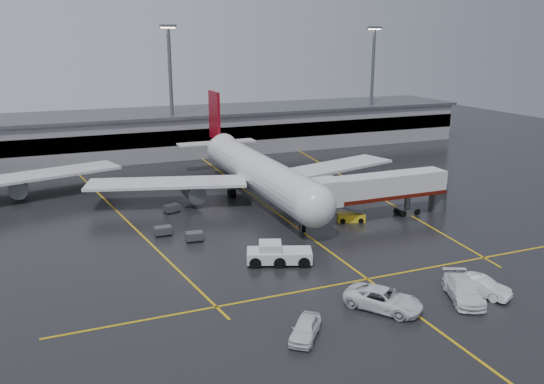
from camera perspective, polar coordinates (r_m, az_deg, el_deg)
name	(u,v)px	position (r m, az deg, el deg)	size (l,w,h in m)	color
ground	(280,216)	(74.19, 0.85, -2.44)	(220.00, 220.00, 0.00)	black
apron_line_centre	(280,215)	(74.19, 0.85, -2.43)	(0.25, 90.00, 0.02)	gold
apron_line_stop	(367,279)	(55.96, 9.81, -8.83)	(60.00, 0.25, 0.02)	gold
apron_line_left	(117,212)	(78.70, -15.64, -1.96)	(0.25, 70.00, 0.02)	gold
apron_line_right	(358,185)	(90.69, 8.86, 0.72)	(0.25, 70.00, 0.02)	gold
terminal	(191,131)	(117.67, -8.38, 6.27)	(122.00, 19.00, 8.60)	gray
light_mast_mid	(171,84)	(109.63, -10.40, 10.87)	(3.00, 1.20, 25.45)	#595B60
light_mast_right	(372,78)	(126.84, 10.30, 11.47)	(3.00, 1.20, 25.45)	#595B60
main_airliner	(255,170)	(81.75, -1.81, 2.31)	(48.80, 45.60, 14.10)	silver
jet_bridge	(382,189)	(73.46, 11.27, 0.27)	(19.90, 3.40, 6.05)	silver
pushback_tractor	(277,255)	(58.48, 0.57, -6.47)	(7.31, 4.96, 2.42)	silver
belt_loader	(351,217)	(72.41, 8.15, -2.60)	(3.80, 2.63, 2.22)	yellow
service_van_a	(383,299)	(50.06, 11.41, -10.78)	(3.13, 6.79, 1.89)	white
service_van_b	(463,290)	(53.67, 19.12, -9.52)	(2.60, 6.39, 1.85)	white
service_van_c	(481,286)	(55.16, 20.69, -9.04)	(1.86, 5.34, 1.76)	white
service_van_d	(305,328)	(45.01, 3.45, -13.86)	(1.89, 4.70, 1.60)	white
baggage_cart_a	(194,236)	(65.40, -8.00, -4.52)	(2.13, 1.52, 1.12)	#595B60
baggage_cart_b	(163,230)	(67.92, -11.16, -3.91)	(2.02, 1.34, 1.12)	#595B60
baggage_cart_c	(172,208)	(76.54, -10.27, -1.64)	(2.29, 1.82, 1.12)	#595B60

